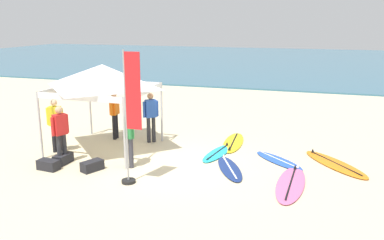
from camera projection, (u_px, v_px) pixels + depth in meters
ground_plane at (174, 165)px, 11.58m from camera, size 80.00×80.00×0.00m
sea at (280, 61)px, 40.65m from camera, size 80.00×36.00×0.10m
canopy_tent at (103, 76)px, 12.41m from camera, size 2.89×2.89×2.75m
surfboard_blue at (279, 161)px, 11.84m from camera, size 1.76×1.68×0.19m
surfboard_navy at (230, 168)px, 11.22m from camera, size 1.32×2.03×0.19m
surfboard_cyan at (218, 153)px, 12.52m from camera, size 0.82×1.98×0.19m
surfboard_orange at (335, 164)px, 11.58m from camera, size 2.09×2.39×0.19m
surfboard_yellow at (233, 142)px, 13.60m from camera, size 0.78×2.35×0.19m
surfboard_pink at (291, 184)px, 10.17m from camera, size 0.79×2.56×0.19m
person_blue at (151, 114)px, 13.52m from camera, size 0.44×0.40×1.71m
person_red at (60, 131)px, 11.47m from camera, size 0.34×0.51×1.71m
person_yellow at (55, 122)px, 12.47m from camera, size 0.54×0.28×1.71m
person_orange at (115, 111)px, 13.93m from camera, size 0.24×0.55×1.71m
person_green at (130, 133)px, 11.22m from camera, size 0.35×0.51×1.71m
banner_flag at (130, 124)px, 9.91m from camera, size 0.60×0.36×3.40m
gear_bag_near_tent at (48, 165)px, 11.19m from camera, size 0.63×0.38×0.28m
gear_bag_by_pole at (92, 166)px, 11.12m from camera, size 0.54×0.68×0.28m
gear_bag_on_sand at (63, 159)px, 11.68m from camera, size 0.34×0.61×0.28m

